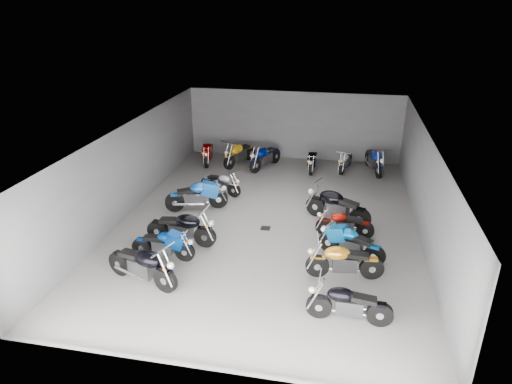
% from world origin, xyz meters
% --- Properties ---
extents(ground, '(14.00, 14.00, 0.00)m').
position_xyz_m(ground, '(0.00, 0.00, 0.00)').
color(ground, gray).
rests_on(ground, ground).
extents(wall_back, '(10.00, 0.10, 3.20)m').
position_xyz_m(wall_back, '(0.00, 7.00, 1.60)').
color(wall_back, slate).
rests_on(wall_back, ground).
extents(wall_left, '(0.10, 14.00, 3.20)m').
position_xyz_m(wall_left, '(-5.00, 0.00, 1.60)').
color(wall_left, slate).
rests_on(wall_left, ground).
extents(wall_right, '(0.10, 14.00, 3.20)m').
position_xyz_m(wall_right, '(5.00, 0.00, 1.60)').
color(wall_right, slate).
rests_on(wall_right, ground).
extents(ceiling, '(10.00, 14.00, 0.04)m').
position_xyz_m(ceiling, '(0.00, 0.00, 3.22)').
color(ceiling, black).
rests_on(ceiling, wall_back).
extents(drain_grate, '(0.32, 0.32, 0.01)m').
position_xyz_m(drain_grate, '(0.00, -0.50, 0.01)').
color(drain_grate, black).
rests_on(drain_grate, ground).
extents(motorcycle_left_a, '(2.27, 0.91, 1.03)m').
position_xyz_m(motorcycle_left_a, '(-2.70, -4.28, 0.56)').
color(motorcycle_left_a, black).
rests_on(motorcycle_left_a, ground).
extents(motorcycle_left_b, '(1.96, 0.39, 0.86)m').
position_xyz_m(motorcycle_left_b, '(-2.62, -2.96, 0.47)').
color(motorcycle_left_b, black).
rests_on(motorcycle_left_b, ground).
extents(motorcycle_left_c, '(2.30, 0.49, 1.01)m').
position_xyz_m(motorcycle_left_c, '(-2.39, -2.02, 0.55)').
color(motorcycle_left_c, black).
rests_on(motorcycle_left_c, ground).
extents(motorcycle_left_e, '(2.18, 0.99, 1.01)m').
position_xyz_m(motorcycle_left_e, '(-2.70, 0.50, 0.55)').
color(motorcycle_left_e, black).
rests_on(motorcycle_left_e, ground).
extents(motorcycle_left_f, '(1.78, 0.77, 0.82)m').
position_xyz_m(motorcycle_left_f, '(-2.25, 2.09, 0.45)').
color(motorcycle_left_f, black).
rests_on(motorcycle_left_f, ground).
extents(motorcycle_right_a, '(2.06, 0.41, 0.91)m').
position_xyz_m(motorcycle_right_a, '(2.76, -4.82, 0.49)').
color(motorcycle_right_a, black).
rests_on(motorcycle_right_a, ground).
extents(motorcycle_right_b, '(2.15, 0.49, 0.95)m').
position_xyz_m(motorcycle_right_b, '(2.61, -2.95, 0.52)').
color(motorcycle_right_b, black).
rests_on(motorcycle_right_b, ground).
extents(motorcycle_right_c, '(1.98, 0.93, 0.92)m').
position_xyz_m(motorcycle_right_c, '(2.79, -1.87, 0.50)').
color(motorcycle_right_c, black).
rests_on(motorcycle_right_c, ground).
extents(motorcycle_right_d, '(1.88, 0.36, 0.83)m').
position_xyz_m(motorcycle_right_d, '(2.58, -0.55, 0.45)').
color(motorcycle_right_d, black).
rests_on(motorcycle_right_d, ground).
extents(motorcycle_right_e, '(2.26, 1.11, 1.06)m').
position_xyz_m(motorcycle_right_e, '(2.31, 0.49, 0.58)').
color(motorcycle_right_e, black).
rests_on(motorcycle_right_e, ground).
extents(motorcycle_back_a, '(0.53, 2.09, 0.92)m').
position_xyz_m(motorcycle_back_a, '(-3.78, 5.51, 0.50)').
color(motorcycle_back_a, black).
rests_on(motorcycle_back_a, ground).
extents(motorcycle_back_b, '(1.04, 2.14, 1.00)m').
position_xyz_m(motorcycle_back_b, '(-2.31, 5.55, 0.54)').
color(motorcycle_back_b, black).
rests_on(motorcycle_back_b, ground).
extents(motorcycle_back_c, '(1.07, 2.12, 1.00)m').
position_xyz_m(motorcycle_back_c, '(-1.06, 5.32, 0.54)').
color(motorcycle_back_c, black).
rests_on(motorcycle_back_c, ground).
extents(motorcycle_back_d, '(0.39, 1.92, 0.84)m').
position_xyz_m(motorcycle_back_d, '(1.09, 5.45, 0.46)').
color(motorcycle_back_d, black).
rests_on(motorcycle_back_d, ground).
extents(motorcycle_back_e, '(0.57, 1.86, 0.83)m').
position_xyz_m(motorcycle_back_e, '(2.53, 5.72, 0.45)').
color(motorcycle_back_e, black).
rests_on(motorcycle_back_e, ground).
extents(motorcycle_back_f, '(0.73, 2.28, 1.02)m').
position_xyz_m(motorcycle_back_f, '(3.78, 5.76, 0.55)').
color(motorcycle_back_f, black).
rests_on(motorcycle_back_f, ground).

